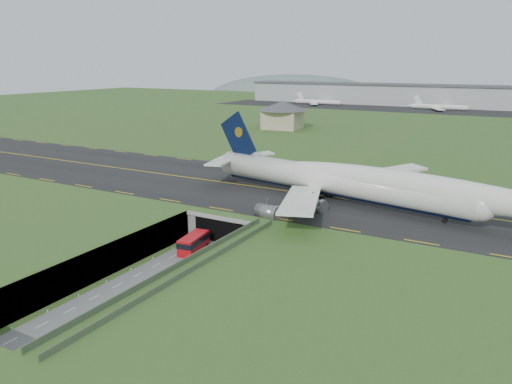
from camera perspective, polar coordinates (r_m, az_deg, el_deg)
The scene contains 10 objects.
ground at distance 99.41m, azimuth -6.79°, elevation -7.23°, with size 900.00×900.00×0.00m, color #325C25.
airfield_deck at distance 98.34m, azimuth -6.84°, elevation -5.61°, with size 800.00×800.00×6.00m, color gray.
trench_road at distance 93.91m, azimuth -9.50°, elevation -8.61°, with size 12.00×75.00×0.20m, color slate.
taxiway at distance 124.31m, azimuth 2.08°, elevation 0.30°, with size 800.00×44.00×0.18m, color black.
tunnel_portal at distance 111.38m, azimuth -1.78°, elevation -2.88°, with size 17.00×22.30×6.00m.
guideway at distance 77.20m, azimuth -8.64°, elevation -9.64°, with size 3.00×53.00×7.05m.
jumbo_jet at distance 111.14m, azimuth 11.50°, elevation 0.97°, with size 87.88×57.01×19.19m.
shuttle_tram at distance 100.63m, azimuth -7.14°, elevation -5.83°, with size 4.45×8.80×3.41m.
service_building at distance 239.26m, azimuth 3.10°, elevation 9.07°, with size 26.52×26.52×13.08m.
cargo_terminal at distance 378.27m, azimuth 21.27°, elevation 10.19°, with size 320.00×67.00×15.60m.
Camera 1 is at (55.05, -74.13, 36.84)m, focal length 35.00 mm.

